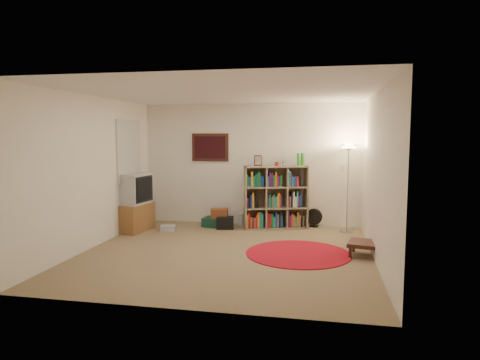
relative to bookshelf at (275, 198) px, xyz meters
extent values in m
cube|color=#846C4D|center=(-0.54, -1.94, -0.61)|extent=(4.50, 4.50, 0.02)
cube|color=white|center=(-0.54, -1.94, 1.91)|extent=(4.50, 4.50, 0.02)
cube|color=white|center=(-0.54, 0.32, 0.65)|extent=(4.50, 0.02, 2.50)
cube|color=white|center=(-0.54, -4.20, 0.65)|extent=(4.50, 0.02, 2.50)
cube|color=white|center=(-2.80, -1.94, 0.65)|extent=(0.02, 4.50, 2.50)
cube|color=white|center=(1.72, -1.94, 0.65)|extent=(0.02, 4.50, 2.50)
cube|color=#321711|center=(-1.39, 0.29, 1.00)|extent=(0.78, 0.04, 0.58)
cube|color=#3C0C13|center=(-1.39, 0.27, 1.00)|extent=(0.66, 0.01, 0.46)
cube|color=white|center=(-2.78, -0.64, 0.95)|extent=(0.03, 1.00, 1.20)
cube|color=beige|center=(1.31, 0.29, 0.60)|extent=(0.08, 0.01, 0.12)
cube|color=#8B785C|center=(0.02, 0.00, -0.59)|extent=(1.30, 0.70, 0.03)
cube|color=#8B785C|center=(0.02, 0.00, 0.63)|extent=(1.30, 0.70, 0.03)
cube|color=#8B785C|center=(-0.57, -0.18, 0.02)|extent=(0.13, 0.35, 1.25)
cube|color=#8B785C|center=(0.61, 0.17, 0.02)|extent=(0.13, 0.35, 1.25)
cube|color=#8B785C|center=(-0.03, 0.16, 0.02)|extent=(1.20, 0.38, 1.25)
cube|color=#8B785C|center=(-0.18, -0.06, 0.02)|extent=(0.12, 0.33, 1.20)
cube|color=#8B785C|center=(0.22, 0.06, 0.02)|extent=(0.12, 0.33, 1.20)
cube|color=#8B785C|center=(0.02, 0.00, -0.19)|extent=(1.24, 0.67, 0.03)
cube|color=#8B785C|center=(0.02, 0.00, 0.23)|extent=(1.24, 0.67, 0.03)
cube|color=gold|center=(-0.52, -0.20, -0.44)|extent=(0.08, 0.15, 0.27)
cube|color=#AB1826|center=(-0.49, -0.19, -0.41)|extent=(0.07, 0.15, 0.32)
cube|color=#C45118|center=(-0.45, -0.18, -0.47)|extent=(0.08, 0.15, 0.22)
cube|color=#421862|center=(-0.41, -0.17, -0.47)|extent=(0.07, 0.15, 0.22)
cube|color=#C45118|center=(-0.38, -0.16, -0.47)|extent=(0.07, 0.15, 0.20)
cube|color=#AB1826|center=(-0.35, -0.15, -0.44)|extent=(0.07, 0.14, 0.27)
cube|color=gold|center=(-0.31, -0.14, -0.42)|extent=(0.07, 0.15, 0.31)
cube|color=teal|center=(-0.28, -0.13, -0.41)|extent=(0.08, 0.15, 0.32)
cube|color=teal|center=(-0.24, -0.12, -0.43)|extent=(0.08, 0.15, 0.29)
cube|color=#421862|center=(-0.52, -0.20, -0.07)|extent=(0.08, 0.15, 0.20)
cube|color=black|center=(-0.48, -0.19, -0.06)|extent=(0.07, 0.15, 0.22)
cube|color=navy|center=(-0.45, -0.18, -0.04)|extent=(0.07, 0.15, 0.26)
cube|color=gold|center=(-0.41, -0.17, -0.02)|extent=(0.07, 0.15, 0.30)
cube|color=black|center=(-0.37, -0.16, -0.06)|extent=(0.08, 0.15, 0.23)
cube|color=black|center=(-0.33, -0.14, -0.02)|extent=(0.08, 0.15, 0.31)
cube|color=#187A27|center=(-0.52, -0.20, 0.36)|extent=(0.08, 0.15, 0.25)
cube|color=navy|center=(-0.48, -0.19, 0.33)|extent=(0.08, 0.15, 0.20)
cube|color=gold|center=(-0.44, -0.18, 0.39)|extent=(0.08, 0.15, 0.31)
cube|color=#187A27|center=(-0.40, -0.16, 0.35)|extent=(0.08, 0.15, 0.24)
cube|color=navy|center=(-0.36, -0.15, 0.37)|extent=(0.06, 0.14, 0.28)
cube|color=#187A27|center=(-0.34, -0.15, 0.36)|extent=(0.06, 0.14, 0.26)
cube|color=#187A27|center=(-0.30, -0.14, 0.38)|extent=(0.08, 0.15, 0.30)
cube|color=navy|center=(-0.27, -0.12, 0.36)|extent=(0.06, 0.14, 0.25)
cube|color=navy|center=(-0.23, -0.11, 0.34)|extent=(0.08, 0.15, 0.21)
cube|color=#AB1826|center=(-0.13, -0.08, -0.42)|extent=(0.08, 0.15, 0.31)
cube|color=#AB1826|center=(-0.09, -0.07, -0.43)|extent=(0.08, 0.15, 0.28)
cube|color=#187A27|center=(-0.05, -0.06, -0.43)|extent=(0.08, 0.15, 0.29)
cube|color=teal|center=(-0.01, -0.05, -0.47)|extent=(0.08, 0.15, 0.22)
cube|color=navy|center=(0.03, -0.04, -0.43)|extent=(0.08, 0.15, 0.29)
cube|color=#866849|center=(0.06, -0.03, -0.45)|extent=(0.06, 0.14, 0.26)
cube|color=black|center=(0.09, -0.02, -0.43)|extent=(0.07, 0.15, 0.29)
cube|color=navy|center=(0.13, -0.01, -0.45)|extent=(0.08, 0.15, 0.24)
cube|color=#421862|center=(-0.13, -0.08, -0.06)|extent=(0.07, 0.14, 0.21)
cube|color=teal|center=(-0.10, -0.08, -0.04)|extent=(0.07, 0.15, 0.26)
cube|color=#187A27|center=(-0.07, -0.07, -0.07)|extent=(0.07, 0.15, 0.20)
cube|color=#866849|center=(-0.04, -0.06, -0.05)|extent=(0.07, 0.14, 0.24)
cube|color=teal|center=(-0.01, -0.05, -0.04)|extent=(0.06, 0.14, 0.26)
cube|color=teal|center=(0.02, -0.04, -0.06)|extent=(0.08, 0.15, 0.21)
cube|color=gold|center=(0.06, -0.03, -0.03)|extent=(0.06, 0.14, 0.28)
cube|color=#C45118|center=(0.09, -0.02, -0.03)|extent=(0.07, 0.15, 0.28)
cube|color=#421862|center=(0.12, -0.01, -0.06)|extent=(0.06, 0.14, 0.23)
cube|color=teal|center=(-0.13, -0.08, 0.34)|extent=(0.06, 0.14, 0.22)
cube|color=#421862|center=(-0.10, -0.08, 0.38)|extent=(0.08, 0.15, 0.30)
cube|color=#421862|center=(-0.06, -0.06, 0.37)|extent=(0.08, 0.15, 0.28)
cube|color=#187A27|center=(-0.02, -0.05, 0.35)|extent=(0.07, 0.15, 0.23)
cube|color=gold|center=(0.01, -0.04, 0.38)|extent=(0.06, 0.14, 0.30)
cube|color=#AB1826|center=(0.04, -0.03, 0.37)|extent=(0.07, 0.14, 0.27)
cube|color=#421862|center=(0.07, -0.02, 0.34)|extent=(0.07, 0.15, 0.22)
cube|color=#187A27|center=(0.11, -0.01, 0.35)|extent=(0.08, 0.15, 0.23)
cube|color=#421862|center=(0.27, 0.04, -0.42)|extent=(0.07, 0.15, 0.30)
cube|color=#AB1826|center=(0.30, 0.05, -0.46)|extent=(0.07, 0.15, 0.24)
cube|color=#866849|center=(0.33, 0.05, -0.44)|extent=(0.06, 0.14, 0.27)
cube|color=#C45118|center=(0.37, 0.06, -0.45)|extent=(0.08, 0.15, 0.24)
cube|color=teal|center=(0.41, 0.08, -0.47)|extent=(0.08, 0.15, 0.21)
cube|color=#C45118|center=(0.45, 0.09, -0.43)|extent=(0.07, 0.15, 0.30)
cube|color=#866849|center=(0.48, 0.10, -0.45)|extent=(0.07, 0.15, 0.25)
cube|color=black|center=(0.52, 0.11, -0.47)|extent=(0.07, 0.15, 0.20)
cube|color=#866849|center=(0.55, 0.12, -0.46)|extent=(0.07, 0.14, 0.23)
cube|color=#421862|center=(0.27, 0.03, -0.07)|extent=(0.07, 0.14, 0.20)
cube|color=#866849|center=(0.29, 0.04, -0.07)|extent=(0.06, 0.14, 0.21)
cube|color=black|center=(0.32, 0.05, -0.03)|extent=(0.07, 0.15, 0.29)
cube|color=silver|center=(0.36, 0.06, -0.02)|extent=(0.07, 0.15, 0.31)
cube|color=silver|center=(0.40, 0.07, -0.07)|extent=(0.08, 0.15, 0.20)
cube|color=teal|center=(0.43, 0.08, -0.01)|extent=(0.07, 0.14, 0.32)
cube|color=#421862|center=(0.46, 0.09, -0.06)|extent=(0.07, 0.15, 0.23)
cube|color=navy|center=(0.49, 0.10, -0.04)|extent=(0.07, 0.14, 0.27)
cube|color=teal|center=(0.28, 0.04, 0.39)|extent=(0.08, 0.15, 0.31)
cube|color=#421862|center=(0.31, 0.05, 0.37)|extent=(0.07, 0.14, 0.28)
cube|color=teal|center=(0.34, 0.06, 0.33)|extent=(0.06, 0.14, 0.20)
cube|color=navy|center=(0.37, 0.06, 0.34)|extent=(0.07, 0.14, 0.22)
cube|color=navy|center=(0.39, 0.07, 0.34)|extent=(0.07, 0.14, 0.21)
cube|color=#AB1826|center=(0.43, 0.08, 0.34)|extent=(0.08, 0.15, 0.21)
cube|color=black|center=(0.47, 0.10, 0.34)|extent=(0.07, 0.15, 0.21)
cube|color=#321711|center=(-0.33, -0.09, 0.75)|extent=(0.15, 0.06, 0.21)
cube|color=gray|center=(-0.32, -0.10, 0.75)|extent=(0.11, 0.04, 0.17)
cylinder|color=#9F0E17|center=(0.04, 0.00, 0.68)|extent=(0.09, 0.09, 0.08)
cylinder|color=#B8B9BD|center=(0.17, 0.04, 0.69)|extent=(0.08, 0.08, 0.10)
cylinder|color=green|center=(0.46, 0.09, 0.77)|extent=(0.09, 0.09, 0.25)
cylinder|color=green|center=(0.52, 0.18, 0.77)|extent=(0.09, 0.09, 0.25)
cylinder|color=#B8B9BD|center=(1.40, -0.08, -0.59)|extent=(0.28, 0.28, 0.03)
cylinder|color=#B8B9BD|center=(1.40, -0.08, 0.20)|extent=(0.02, 0.02, 1.56)
cone|color=#B8B9BD|center=(1.40, -0.08, 1.01)|extent=(0.33, 0.33, 0.13)
cylinder|color=#FFD88C|center=(1.40, -0.08, 1.02)|extent=(0.27, 0.27, 0.02)
cylinder|color=black|center=(0.78, 0.28, -0.59)|extent=(0.19, 0.19, 0.03)
cylinder|color=black|center=(0.78, 0.28, -0.51)|extent=(0.04, 0.04, 0.13)
cylinder|color=black|center=(0.77, 0.27, -0.39)|extent=(0.33, 0.11, 0.32)
cube|color=brown|center=(-2.68, -0.76, -0.34)|extent=(0.65, 0.85, 0.54)
cube|color=#B8B7BC|center=(-2.68, -0.76, 0.22)|extent=(0.63, 0.72, 0.59)
cube|color=black|center=(-2.41, -0.80, 0.22)|extent=(0.11, 0.55, 0.49)
cube|color=black|center=(-2.40, -0.80, 0.22)|extent=(0.09, 0.49, 0.43)
cube|color=#B8B7BC|center=(-2.02, -0.61, -0.56)|extent=(0.34, 0.31, 0.10)
cube|color=#14392B|center=(-1.16, -0.07, -0.51)|extent=(0.60, 0.43, 0.18)
cube|color=brown|center=(-1.11, -0.08, -0.33)|extent=(0.36, 0.28, 0.19)
cube|color=black|center=(-0.97, -0.21, -0.49)|extent=(0.38, 0.34, 0.23)
cylinder|color=silver|center=(-0.71, 0.19, -0.48)|extent=(0.12, 0.12, 0.24)
cylinder|color=maroon|center=(0.57, -1.80, -0.60)|extent=(1.64, 1.64, 0.01)
cube|color=#321711|center=(1.59, -1.72, -0.41)|extent=(0.58, 0.58, 0.06)
cube|color=#321711|center=(1.36, -1.88, -0.52)|extent=(0.05, 0.05, 0.18)
cube|color=#321711|center=(1.74, -1.95, -0.52)|extent=(0.05, 0.05, 0.18)
cube|color=#321711|center=(1.44, -1.49, -0.52)|extent=(0.05, 0.05, 0.18)
cube|color=#321711|center=(1.82, -1.57, -0.52)|extent=(0.05, 0.05, 0.18)
camera|label=1|loc=(0.92, -8.39, 1.25)|focal=32.00mm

